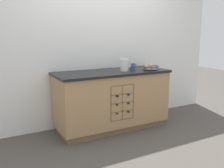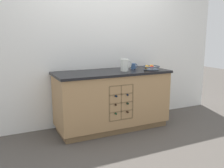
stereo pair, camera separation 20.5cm
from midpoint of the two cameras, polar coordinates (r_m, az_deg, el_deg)
ground_plane at (r=3.93m, az=1.51°, el=-9.90°), size 14.00×14.00×0.00m
back_wall at (r=4.02m, az=-0.96°, el=9.24°), size 4.40×0.06×2.55m
kitchen_island at (r=3.78m, az=1.57°, el=-3.58°), size 1.72×0.70×0.88m
fruit_bowl at (r=3.88m, az=10.40°, el=3.76°), size 0.26×0.26×0.08m
white_pitcher at (r=3.71m, az=4.51°, el=4.41°), size 0.18×0.12×0.18m
ceramic_mug at (r=3.94m, az=6.42°, el=4.06°), size 0.11×0.08×0.09m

